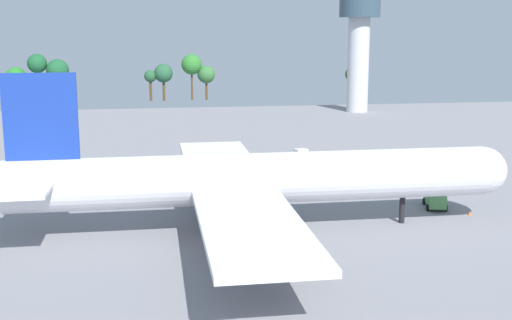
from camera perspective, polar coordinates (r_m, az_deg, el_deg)
The scene contains 8 objects.
ground_plane at distance 78.74m, azimuth -0.00°, elevation -6.09°, with size 250.89×250.89×0.00m, color gray.
cargo_airplane at distance 77.06m, azimuth -0.25°, elevation -1.70°, with size 62.72×58.24×18.94m.
cargo_loader at distance 112.75m, azimuth -19.54°, elevation -0.86°, with size 3.78×4.64×2.05m.
maintenance_van at distance 117.19m, azimuth 4.19°, elevation 0.30°, with size 3.68×4.54×2.43m.
catering_truck at distance 90.95m, azimuth 15.37°, elevation -3.36°, with size 3.65×5.69×2.10m.
safety_cone_nose at distance 88.97m, azimuth 18.13°, elevation -4.42°, with size 0.40×0.40×0.58m, color orange.
control_tower at distance 191.51m, azimuth 8.95°, elevation 10.03°, with size 11.65×11.65×31.60m.
tree_line_backdrop at distance 221.53m, azimuth -11.78°, elevation 7.55°, with size 118.14×7.29×15.81m.
Camera 1 is at (-11.70, -74.19, 23.64)m, focal length 45.85 mm.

